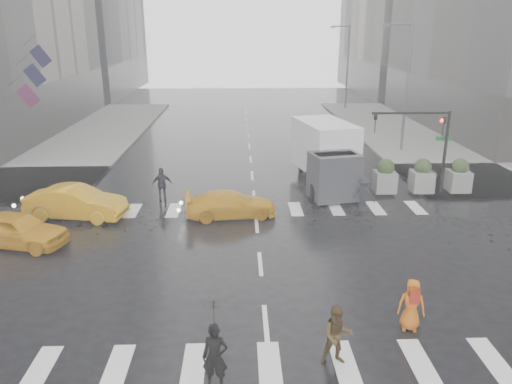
{
  "coord_description": "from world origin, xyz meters",
  "views": [
    {
      "loc": [
        -0.73,
        -17.09,
        8.42
      ],
      "look_at": [
        -0.09,
        2.0,
        2.21
      ],
      "focal_mm": 35.0,
      "sensor_mm": 36.0,
      "label": 1
    }
  ],
  "objects_px": {
    "taxi_front": "(17,230)",
    "box_truck": "(327,154)",
    "traffic_signal_pole": "(428,136)",
    "pedestrian_brown": "(337,335)",
    "pedestrian_orange": "(411,304)",
    "taxi_mid": "(76,203)"
  },
  "relations": [
    {
      "from": "pedestrian_brown",
      "to": "taxi_mid",
      "type": "xyz_separation_m",
      "value": [
        -10.16,
        11.07,
        -0.07
      ]
    },
    {
      "from": "traffic_signal_pole",
      "to": "pedestrian_brown",
      "type": "height_order",
      "value": "traffic_signal_pole"
    },
    {
      "from": "pedestrian_orange",
      "to": "box_truck",
      "type": "bearing_deg",
      "value": 104.03
    },
    {
      "from": "pedestrian_orange",
      "to": "taxi_mid",
      "type": "height_order",
      "value": "pedestrian_orange"
    },
    {
      "from": "traffic_signal_pole",
      "to": "taxi_mid",
      "type": "height_order",
      "value": "traffic_signal_pole"
    },
    {
      "from": "pedestrian_orange",
      "to": "box_truck",
      "type": "relative_size",
      "value": 0.24
    },
    {
      "from": "traffic_signal_pole",
      "to": "pedestrian_brown",
      "type": "relative_size",
      "value": 2.7
    },
    {
      "from": "pedestrian_brown",
      "to": "box_truck",
      "type": "distance_m",
      "value": 15.88
    },
    {
      "from": "pedestrian_brown",
      "to": "taxi_front",
      "type": "xyz_separation_m",
      "value": [
        -11.58,
        7.96,
        -0.13
      ]
    },
    {
      "from": "traffic_signal_pole",
      "to": "box_truck",
      "type": "height_order",
      "value": "traffic_signal_pole"
    },
    {
      "from": "pedestrian_brown",
      "to": "taxi_front",
      "type": "bearing_deg",
      "value": 144.35
    },
    {
      "from": "traffic_signal_pole",
      "to": "taxi_mid",
      "type": "xyz_separation_m",
      "value": [
        -17.4,
        -2.89,
        -2.46
      ]
    },
    {
      "from": "pedestrian_brown",
      "to": "taxi_front",
      "type": "distance_m",
      "value": 14.05
    },
    {
      "from": "pedestrian_orange",
      "to": "taxi_mid",
      "type": "xyz_separation_m",
      "value": [
        -12.63,
        9.56,
        -0.04
      ]
    },
    {
      "from": "traffic_signal_pole",
      "to": "pedestrian_orange",
      "type": "xyz_separation_m",
      "value": [
        -4.77,
        -12.45,
        -2.41
      ]
    },
    {
      "from": "taxi_front",
      "to": "box_truck",
      "type": "relative_size",
      "value": 0.63
    },
    {
      "from": "traffic_signal_pole",
      "to": "taxi_mid",
      "type": "relative_size",
      "value": 0.97
    },
    {
      "from": "pedestrian_brown",
      "to": "pedestrian_orange",
      "type": "xyz_separation_m",
      "value": [
        2.47,
        1.51,
        -0.03
      ]
    },
    {
      "from": "taxi_front",
      "to": "pedestrian_brown",
      "type": "bearing_deg",
      "value": -109.14
    },
    {
      "from": "taxi_front",
      "to": "box_truck",
      "type": "xyz_separation_m",
      "value": [
        13.92,
        7.72,
        1.17
      ]
    },
    {
      "from": "taxi_front",
      "to": "taxi_mid",
      "type": "relative_size",
      "value": 0.9
    },
    {
      "from": "taxi_mid",
      "to": "traffic_signal_pole",
      "type": "bearing_deg",
      "value": -70.84
    }
  ]
}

